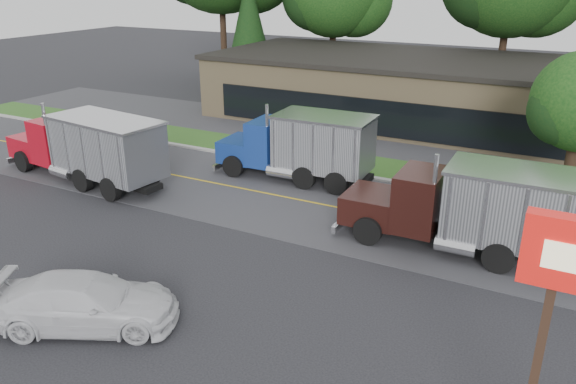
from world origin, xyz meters
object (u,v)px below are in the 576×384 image
dump_truck_red (90,146)px  dump_truck_blue (303,145)px  dump_truck_maroon (487,209)px  rally_car (86,302)px

dump_truck_red → dump_truck_blue: (9.01, 5.04, -0.01)m
dump_truck_red → dump_truck_blue: size_ratio=1.26×
dump_truck_maroon → rally_car: size_ratio=1.80×
dump_truck_maroon → dump_truck_red: bearing=2.3°
dump_truck_red → dump_truck_maroon: (18.32, 1.02, -0.00)m
dump_truck_blue → dump_truck_maroon: 10.15m
dump_truck_red → rally_car: bearing=142.2°
dump_truck_blue → rally_car: dump_truck_blue is taller
rally_car → dump_truck_maroon: bearing=-70.4°
dump_truck_red → rally_car: 12.66m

